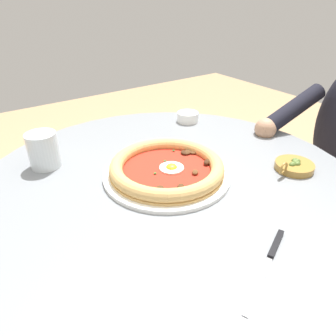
{
  "coord_description": "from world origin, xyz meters",
  "views": [
    {
      "loc": [
        0.39,
        0.54,
        1.15
      ],
      "look_at": [
        0.0,
        -0.0,
        0.76
      ],
      "focal_mm": 33.43,
      "sensor_mm": 36.0,
      "label": 1
    }
  ],
  "objects_px": {
    "pizza_on_plate": "(167,169)",
    "water_glass": "(44,152)",
    "steak_knife": "(271,256)",
    "olive_pan": "(294,166)",
    "dining_table": "(169,226)",
    "ramekin_capers": "(188,117)"
  },
  "relations": [
    {
      "from": "steak_knife",
      "to": "water_glass",
      "type": "bearing_deg",
      "value": -67.84
    },
    {
      "from": "dining_table",
      "to": "ramekin_capers",
      "type": "bearing_deg",
      "value": -134.93
    },
    {
      "from": "steak_knife",
      "to": "ramekin_capers",
      "type": "relative_size",
      "value": 2.64
    },
    {
      "from": "pizza_on_plate",
      "to": "steak_knife",
      "type": "xyz_separation_m",
      "value": [
        0.01,
        0.34,
        -0.02
      ]
    },
    {
      "from": "pizza_on_plate",
      "to": "water_glass",
      "type": "bearing_deg",
      "value": -43.8
    },
    {
      "from": "pizza_on_plate",
      "to": "water_glass",
      "type": "distance_m",
      "value": 0.33
    },
    {
      "from": "dining_table",
      "to": "olive_pan",
      "type": "distance_m",
      "value": 0.37
    },
    {
      "from": "water_glass",
      "to": "olive_pan",
      "type": "xyz_separation_m",
      "value": [
        -0.53,
        0.4,
        -0.03
      ]
    },
    {
      "from": "pizza_on_plate",
      "to": "olive_pan",
      "type": "bearing_deg",
      "value": 150.28
    },
    {
      "from": "dining_table",
      "to": "pizza_on_plate",
      "type": "distance_m",
      "value": 0.17
    },
    {
      "from": "dining_table",
      "to": "olive_pan",
      "type": "bearing_deg",
      "value": 153.92
    },
    {
      "from": "pizza_on_plate",
      "to": "water_glass",
      "type": "relative_size",
      "value": 3.4
    },
    {
      "from": "steak_knife",
      "to": "olive_pan",
      "type": "relative_size",
      "value": 1.57
    },
    {
      "from": "steak_knife",
      "to": "ramekin_capers",
      "type": "bearing_deg",
      "value": -115.23
    },
    {
      "from": "olive_pan",
      "to": "pizza_on_plate",
      "type": "bearing_deg",
      "value": -29.72
    },
    {
      "from": "steak_knife",
      "to": "olive_pan",
      "type": "distance_m",
      "value": 0.35
    },
    {
      "from": "pizza_on_plate",
      "to": "olive_pan",
      "type": "xyz_separation_m",
      "value": [
        -0.29,
        0.17,
        -0.01
      ]
    },
    {
      "from": "water_glass",
      "to": "steak_knife",
      "type": "bearing_deg",
      "value": 112.16
    },
    {
      "from": "water_glass",
      "to": "ramekin_capers",
      "type": "distance_m",
      "value": 0.52
    },
    {
      "from": "dining_table",
      "to": "ramekin_capers",
      "type": "distance_m",
      "value": 0.43
    },
    {
      "from": "ramekin_capers",
      "to": "steak_knife",
      "type": "bearing_deg",
      "value": 64.77
    },
    {
      "from": "steak_knife",
      "to": "olive_pan",
      "type": "bearing_deg",
      "value": -150.68
    }
  ]
}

